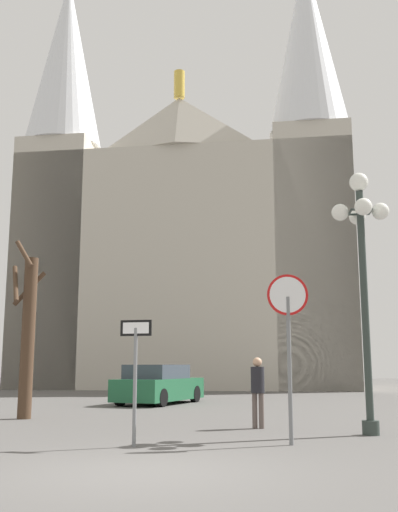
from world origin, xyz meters
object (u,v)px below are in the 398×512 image
(stop_sign, at_px, (288,323))
(pedestrian_walking, at_px, (258,385))
(bare_tree, at_px, (28,331))
(parked_car_near_green, at_px, (159,385))
(street_lamp, at_px, (362,251))
(cathedral, at_px, (189,247))
(one_way_arrow_sign, at_px, (135,364))

(stop_sign, relative_size, pedestrian_walking, 1.95)
(bare_tree, height_order, parked_car_near_green, bare_tree)
(street_lamp, bearing_deg, parked_car_near_green, 122.99)
(cathedral, relative_size, bare_tree, 5.90)
(pedestrian_walking, bearing_deg, one_way_arrow_sign, -122.46)
(bare_tree, bearing_deg, one_way_arrow_sign, -51.11)
(cathedral, distance_m, parked_car_near_green, 19.01)
(cathedral, relative_size, street_lamp, 5.10)
(cathedral, relative_size, one_way_arrow_sign, 12.84)
(stop_sign, height_order, bare_tree, bare_tree)
(pedestrian_walking, bearing_deg, cathedral, 100.89)
(one_way_arrow_sign, distance_m, bare_tree, 6.86)
(bare_tree, xyz_separation_m, pedestrian_walking, (6.46, -1.84, -1.41))
(cathedral, bearing_deg, one_way_arrow_sign, -84.66)
(stop_sign, distance_m, pedestrian_walking, 3.23)
(cathedral, height_order, pedestrian_walking, cathedral)
(parked_car_near_green, bearing_deg, street_lamp, -57.01)
(stop_sign, height_order, one_way_arrow_sign, stop_sign)
(street_lamp, height_order, pedestrian_walking, street_lamp)
(bare_tree, relative_size, pedestrian_walking, 3.05)
(one_way_arrow_sign, bearing_deg, parked_car_near_green, 98.05)
(cathedral, bearing_deg, pedestrian_walking, -79.11)
(parked_car_near_green, bearing_deg, one_way_arrow_sign, -81.95)
(bare_tree, bearing_deg, stop_sign, -33.67)
(cathedral, height_order, street_lamp, cathedral)
(parked_car_near_green, bearing_deg, bare_tree, -110.80)
(stop_sign, relative_size, one_way_arrow_sign, 1.39)
(stop_sign, bearing_deg, parked_car_near_green, 111.61)
(stop_sign, bearing_deg, pedestrian_walking, 102.65)
(cathedral, relative_size, parked_car_near_green, 6.14)
(street_lamp, relative_size, parked_car_near_green, 1.20)
(bare_tree, xyz_separation_m, parked_car_near_green, (2.56, 6.75, -1.70))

